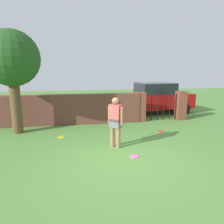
% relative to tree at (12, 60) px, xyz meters
% --- Properties ---
extents(ground_plane, '(40.00, 40.00, 0.00)m').
position_rel_tree_xyz_m(ground_plane, '(3.56, -3.36, -2.81)').
color(ground_plane, '#568C3D').
extents(brick_wall, '(6.33, 0.50, 1.35)m').
position_rel_tree_xyz_m(brick_wall, '(2.06, 1.03, -2.13)').
color(brick_wall, brown).
rests_on(brick_wall, ground).
extents(tree, '(2.09, 2.09, 3.92)m').
position_rel_tree_xyz_m(tree, '(0.00, 0.00, 0.00)').
color(tree, brown).
rests_on(tree, ground).
extents(person, '(0.43, 0.40, 1.62)m').
position_rel_tree_xyz_m(person, '(3.51, -2.19, -1.91)').
color(person, '#9E704C').
rests_on(person, ground).
extents(fence_gate, '(2.53, 0.44, 1.40)m').
position_rel_tree_xyz_m(fence_gate, '(6.37, 1.03, -2.11)').
color(fence_gate, brown).
rests_on(fence_gate, ground).
extents(car, '(4.38, 2.33, 1.72)m').
position_rel_tree_xyz_m(car, '(6.70, 2.72, -1.95)').
color(car, '#A51111').
rests_on(car, ground).
extents(frisbee_yellow, '(0.27, 0.27, 0.02)m').
position_rel_tree_xyz_m(frisbee_yellow, '(1.73, -0.88, -2.80)').
color(frisbee_yellow, yellow).
rests_on(frisbee_yellow, ground).
extents(frisbee_pink, '(0.27, 0.27, 0.02)m').
position_rel_tree_xyz_m(frisbee_pink, '(3.91, -3.04, -2.80)').
color(frisbee_pink, pink).
rests_on(frisbee_pink, ground).
extents(frisbee_red, '(0.27, 0.27, 0.02)m').
position_rel_tree_xyz_m(frisbee_red, '(5.65, -0.81, -2.80)').
color(frisbee_red, red).
rests_on(frisbee_red, ground).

